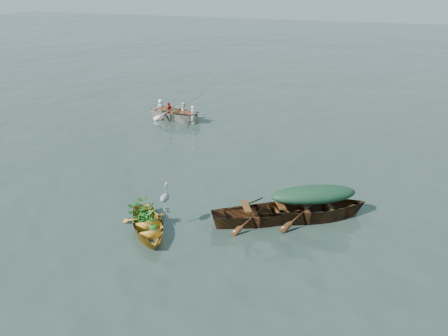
% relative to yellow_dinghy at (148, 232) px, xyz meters
% --- Properties ---
extents(ground, '(140.00, 140.00, 0.00)m').
position_rel_yellow_dinghy_xyz_m(ground, '(0.01, 0.10, 0.00)').
color(ground, '#2D3F36').
rests_on(ground, ground).
extents(yellow_dinghy, '(2.88, 3.11, 0.79)m').
position_rel_yellow_dinghy_xyz_m(yellow_dinghy, '(0.00, 0.00, 0.00)').
color(yellow_dinghy, gold).
rests_on(yellow_dinghy, ground).
extents(green_tarp_boat, '(4.85, 3.61, 1.13)m').
position_rel_yellow_dinghy_xyz_m(green_tarp_boat, '(4.25, 2.49, 0.00)').
color(green_tarp_boat, '#4B2B11').
rests_on(green_tarp_boat, ground).
extents(open_wooden_boat, '(4.30, 3.27, 0.97)m').
position_rel_yellow_dinghy_xyz_m(open_wooden_boat, '(2.91, 1.73, 0.00)').
color(open_wooden_boat, '#5A3016').
rests_on(open_wooden_boat, ground).
extents(rowed_boat, '(4.42, 1.81, 1.02)m').
position_rel_yellow_dinghy_xyz_m(rowed_boat, '(-4.14, 9.94, 0.00)').
color(rowed_boat, white).
rests_on(rowed_boat, ground).
extents(green_tarp_cover, '(2.67, 1.99, 0.52)m').
position_rel_yellow_dinghy_xyz_m(green_tarp_cover, '(4.25, 2.49, 0.82)').
color(green_tarp_cover, '#193F28').
rests_on(green_tarp_cover, green_tarp_boat).
extents(thwart_benches, '(2.21, 1.75, 0.04)m').
position_rel_yellow_dinghy_xyz_m(thwart_benches, '(2.91, 1.73, 0.51)').
color(thwart_benches, '#532F13').
rests_on(thwart_benches, open_wooden_boat).
extents(heron, '(0.47, 0.49, 0.92)m').
position_rel_yellow_dinghy_xyz_m(heron, '(0.39, 0.39, 0.85)').
color(heron, '#9C9EA4').
rests_on(heron, yellow_dinghy).
extents(dinghy_weeds, '(1.11, 1.14, 0.60)m').
position_rel_yellow_dinghy_xyz_m(dinghy_weeds, '(-0.33, 0.44, 0.69)').
color(dinghy_weeds, '#1D6119').
rests_on(dinghy_weeds, yellow_dinghy).
extents(rowers, '(3.13, 1.52, 0.76)m').
position_rel_yellow_dinghy_xyz_m(rowers, '(-4.14, 9.94, 0.89)').
color(rowers, white).
rests_on(rowers, rowed_boat).
extents(oars, '(0.92, 2.65, 0.06)m').
position_rel_yellow_dinghy_xyz_m(oars, '(-4.14, 9.94, 0.54)').
color(oars, olive).
rests_on(oars, rowed_boat).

